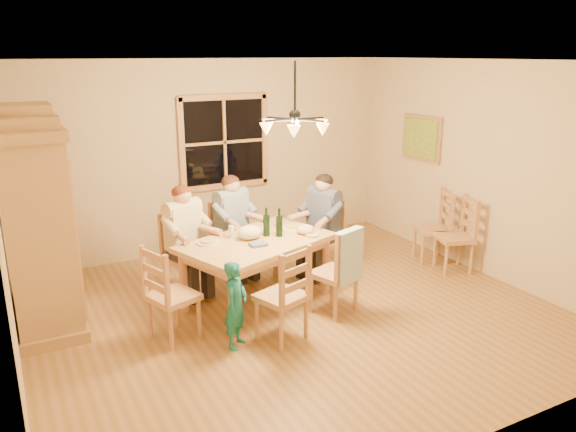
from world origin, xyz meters
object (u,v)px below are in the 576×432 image
chair_end_left (174,310)px  child (236,305)px  armoire (38,227)px  chair_spare_back (431,239)px  chair_end_right (322,253)px  chandelier (295,125)px  chair_near_left (281,310)px  adult_plaid_man (232,214)px  adult_slate_man (323,213)px  wine_bottle_b (279,222)px  adult_woman (184,227)px  dining_table (257,249)px  chair_far_right (233,255)px  chair_near_right (334,286)px  chair_spare_front (453,249)px  wine_bottle_a (266,222)px  chair_far_left (186,270)px

chair_end_left → child: (0.49, -0.44, 0.14)m
armoire → chair_spare_back: (4.87, -0.48, -0.75)m
chair_end_right → chair_spare_back: same height
chandelier → chair_near_left: chandelier is taller
adult_plaid_man → adult_slate_man: same height
chair_end_left → wine_bottle_b: (1.37, 0.37, 0.62)m
adult_woman → child: size_ratio=1.00×
dining_table → adult_slate_man: 1.16m
chandelier → armoire: 2.83m
chair_end_right → chair_near_left: bearing=116.6°
chandelier → chair_end_left: chandelier is taller
chair_far_right → chair_near_left: bearing=64.8°
dining_table → adult_slate_man: adult_slate_man is taller
adult_slate_man → wine_bottle_b: adult_slate_man is taller
chair_near_right → chair_end_right: (0.44, 0.98, 0.00)m
chair_spare_back → chair_near_right: bearing=132.4°
chair_near_right → child: bearing=170.3°
chair_far_right → chair_spare_back: bearing=146.2°
chair_spare_front → chair_spare_back: same height
armoire → adult_slate_man: bearing=-4.3°
armoire → child: size_ratio=2.62×
chair_near_right → wine_bottle_b: size_ratio=3.00×
armoire → child: (1.58, -1.42, -0.62)m
chair_near_right → chair_end_left: (-1.73, 0.24, 0.00)m
chandelier → adult_slate_man: size_ratio=0.88×
wine_bottle_a → wine_bottle_b: same height
wine_bottle_a → chair_end_left: bearing=-159.9°
chair_end_left → adult_woman: size_ratio=1.13×
dining_table → chair_spare_front: chair_spare_front is taller
chair_near_left → chair_far_left: bearing=90.0°
chair_spare_front → chair_near_left: bearing=121.0°
chair_near_right → adult_plaid_man: 1.66m
chandelier → chair_far_left: chandelier is taller
chandelier → wine_bottle_b: 1.23m
chair_end_right → chair_spare_front: bearing=-131.2°
chair_near_left → adult_plaid_man: bearing=64.8°
wine_bottle_a → chair_spare_front: size_ratio=0.33×
dining_table → adult_slate_man: size_ratio=2.17×
chandelier → adult_plaid_man: bearing=98.5°
chair_end_left → adult_slate_man: 2.36m
wine_bottle_b → chandelier: bearing=-95.4°
chandelier → child: 1.88m
chandelier → adult_woman: 1.84m
chair_near_left → chair_spare_front: (2.83, 0.58, 0.00)m
armoire → adult_woman: bearing=-0.3°
armoire → wine_bottle_b: armoire is taller
chair_end_left → armoire: bearing=-151.0°
adult_slate_man → chair_spare_front: size_ratio=0.88×
dining_table → wine_bottle_b: 0.39m
chair_far_right → chair_spare_front: 2.88m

